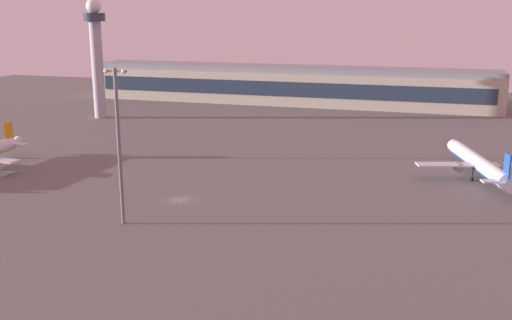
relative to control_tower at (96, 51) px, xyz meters
name	(u,v)px	position (x,y,z in m)	size (l,w,h in m)	color
ground_plane	(180,200)	(71.13, -85.70, -25.57)	(416.00, 416.00, 0.00)	#605E5B
terminal_building	(289,85)	(61.06, 56.79, -17.48)	(178.27, 22.40, 16.40)	#B2AD99
control_tower	(96,51)	(0.00, 0.00, 0.00)	(8.00, 8.00, 44.64)	#A8A8B2
airplane_terminal_side	(479,164)	(134.61, -49.25, -21.72)	(30.63, 39.00, 10.19)	silver
apron_light_east	(119,138)	(66.69, -102.60, -8.63)	(4.80, 0.90, 30.08)	slate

